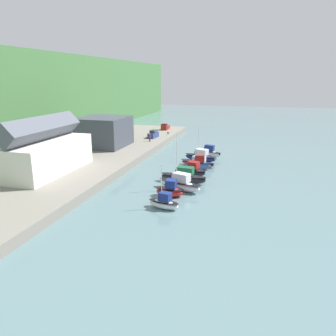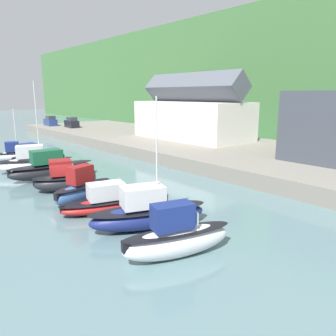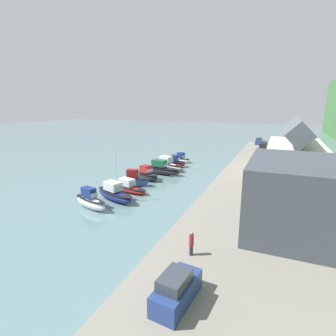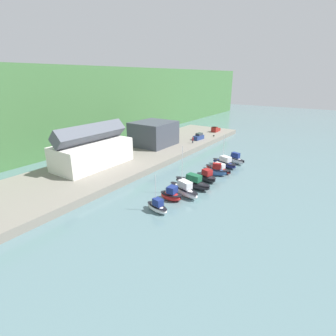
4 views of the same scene
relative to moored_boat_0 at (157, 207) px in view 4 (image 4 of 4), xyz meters
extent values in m
plane|color=slate|center=(17.57, -0.89, -0.89)|extent=(320.00, 320.00, 0.00)
cube|color=#42703D|center=(17.57, 80.63, 11.42)|extent=(240.00, 77.21, 24.62)
cube|color=gray|center=(17.57, 22.53, -0.14)|extent=(102.20, 20.74, 1.50)
cube|color=silver|center=(7.31, 24.34, 3.44)|extent=(18.16, 8.95, 5.64)
cube|color=#515660|center=(7.31, 24.34, 8.44)|extent=(18.52, 4.37, 4.37)
cube|color=#3D424C|center=(31.30, 24.60, 4.17)|extent=(12.08, 11.02, 7.11)
cube|color=slate|center=(31.30, 19.15, 4.17)|extent=(11.48, 0.10, 4.27)
ellipsoid|color=white|center=(0.01, 0.04, -0.28)|extent=(2.60, 4.79, 1.21)
ellipsoid|color=black|center=(0.01, 0.04, 0.14)|extent=(2.68, 4.89, 0.12)
cube|color=navy|center=(-0.04, -0.18, 0.93)|extent=(1.56, 1.82, 1.20)
cube|color=#8CA5B2|center=(0.16, 0.74, 0.75)|extent=(1.12, 0.34, 0.60)
cylinder|color=silver|center=(0.08, 0.37, 2.97)|extent=(0.10, 0.10, 5.30)
ellipsoid|color=red|center=(4.99, 0.51, -0.16)|extent=(2.53, 4.34, 1.46)
ellipsoid|color=black|center=(4.99, 0.51, 0.35)|extent=(2.63, 4.43, 0.12)
cube|color=navy|center=(5.00, 0.30, 1.21)|extent=(1.83, 1.56, 1.26)
cube|color=#8CA5B2|center=(4.96, 1.19, 1.02)|extent=(1.60, 0.16, 0.63)
cube|color=black|center=(5.07, -1.51, 0.14)|extent=(0.37, 0.29, 0.56)
ellipsoid|color=white|center=(8.19, -0.23, -0.06)|extent=(4.53, 7.92, 1.65)
ellipsoid|color=black|center=(8.19, -0.23, 0.52)|extent=(4.66, 8.09, 0.12)
cube|color=silver|center=(8.06, -0.60, 1.42)|extent=(2.35, 3.05, 1.31)
cube|color=#8CA5B2|center=(8.57, 0.81, 1.22)|extent=(1.33, 0.56, 0.66)
cylinder|color=silver|center=(8.39, 0.31, 4.75)|extent=(0.10, 0.10, 7.98)
ellipsoid|color=black|center=(12.10, 0.10, -0.07)|extent=(2.87, 8.38, 1.63)
ellipsoid|color=black|center=(12.10, 0.10, 0.50)|extent=(2.97, 8.55, 0.12)
cube|color=#195638|center=(12.06, -0.31, 1.40)|extent=(1.84, 3.01, 1.31)
cube|color=#8CA5B2|center=(12.21, 1.27, 1.21)|extent=(1.43, 0.23, 0.65)
cube|color=black|center=(11.74, -3.79, 0.26)|extent=(0.38, 0.31, 0.56)
ellipsoid|color=black|center=(16.92, -0.65, -0.15)|extent=(3.64, 5.57, 1.47)
ellipsoid|color=black|center=(16.92, -0.65, 0.37)|extent=(3.76, 5.69, 0.12)
cube|color=maroon|center=(16.85, -0.89, 1.22)|extent=(2.10, 2.22, 1.27)
cube|color=#8CA5B2|center=(17.17, 0.11, 1.03)|extent=(1.42, 0.54, 0.63)
cube|color=black|center=(16.17, -2.98, 0.15)|extent=(0.43, 0.38, 0.56)
ellipsoid|color=#33568E|center=(21.14, -0.91, -0.04)|extent=(2.81, 5.46, 1.69)
ellipsoid|color=black|center=(21.14, -0.91, 0.55)|extent=(2.89, 5.58, 0.12)
cube|color=maroon|center=(21.21, -1.17, 1.46)|extent=(1.55, 2.07, 1.32)
cube|color=#8CA5B2|center=(20.92, -0.14, 1.26)|extent=(0.98, 0.36, 0.66)
cube|color=black|center=(21.81, -3.32, 0.29)|extent=(0.42, 0.37, 0.56)
ellipsoid|color=red|center=(24.10, -0.24, -0.39)|extent=(3.71, 7.52, 1.00)
ellipsoid|color=black|center=(24.10, -0.24, -0.04)|extent=(3.83, 7.68, 0.12)
cube|color=silver|center=(24.00, -0.59, 0.69)|extent=(2.05, 2.83, 1.15)
cube|color=#8CA5B2|center=(24.36, 0.78, 0.51)|extent=(1.30, 0.43, 0.57)
cube|color=black|center=(23.23, -3.58, -0.19)|extent=(0.42, 0.36, 0.56)
ellipsoid|color=navy|center=(28.27, -0.04, -0.14)|extent=(4.54, 7.75, 1.49)
ellipsoid|color=black|center=(28.27, -0.04, 0.38)|extent=(4.67, 7.92, 0.12)
cube|color=silver|center=(28.14, -0.40, 1.24)|extent=(2.39, 3.00, 1.27)
cube|color=#8CA5B2|center=(28.63, 0.97, 1.05)|extent=(1.39, 0.58, 0.64)
cylinder|color=silver|center=(28.46, 0.48, 3.94)|extent=(0.10, 0.10, 6.67)
ellipsoid|color=silver|center=(32.24, -1.19, -0.07)|extent=(3.00, 6.13, 1.63)
ellipsoid|color=black|center=(32.24, -1.19, 0.50)|extent=(3.09, 6.26, 0.12)
cube|color=navy|center=(32.16, -1.48, 1.40)|extent=(1.60, 2.30, 1.31)
cube|color=#8CA5B2|center=(32.49, -0.33, 1.20)|extent=(0.96, 0.36, 0.65)
cube|color=black|center=(31.47, -3.92, 0.25)|extent=(0.42, 0.37, 0.56)
cube|color=navy|center=(45.39, 16.46, 1.31)|extent=(4.36, 2.20, 1.40)
cube|color=#333842|center=(45.71, 16.43, 2.39)|extent=(2.45, 1.75, 0.76)
cube|color=maroon|center=(61.80, 17.45, 1.16)|extent=(3.57, 2.10, 1.10)
cube|color=maroon|center=(59.77, 17.39, 1.56)|extent=(1.95, 1.95, 1.90)
cube|color=#2D333D|center=(59.77, 17.39, 2.26)|extent=(1.67, 1.85, 0.50)
cylinder|color=#232838|center=(39.93, 15.63, 1.04)|extent=(0.32, 0.32, 0.85)
cylinder|color=maroon|center=(39.93, 15.63, 1.99)|extent=(0.40, 0.40, 1.05)
sphere|color=tan|center=(39.93, 15.63, 2.63)|extent=(0.24, 0.24, 0.24)
cylinder|color=black|center=(51.88, 13.91, 0.75)|extent=(0.12, 0.12, 0.28)
ellipsoid|color=black|center=(51.88, 13.91, 1.07)|extent=(0.83, 0.69, 0.36)
sphere|color=black|center=(51.58, 14.11, 1.18)|extent=(0.22, 0.22, 0.22)
camera|label=1|loc=(-41.28, -12.17, 16.96)|focal=35.00mm
camera|label=2|loc=(43.80, -11.72, 7.38)|focal=35.00mm
camera|label=3|loc=(58.81, 21.58, 12.97)|focal=28.00mm
camera|label=4|loc=(-31.53, -23.79, 20.85)|focal=28.00mm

